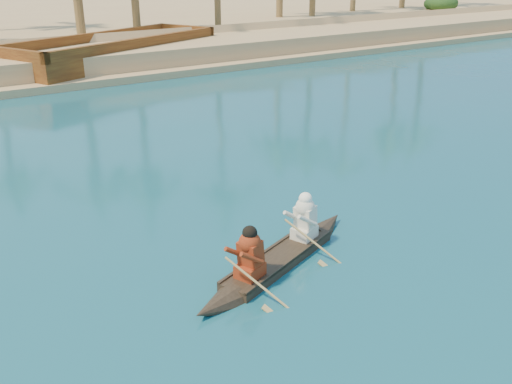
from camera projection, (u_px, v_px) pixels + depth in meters
canoe at (279, 252)px, 11.33m from camera, size 4.98×2.32×1.39m
barge_right at (116, 55)px, 31.86m from camera, size 13.44×8.85×2.13m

